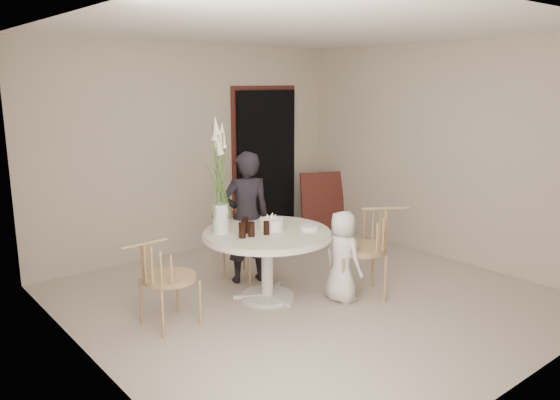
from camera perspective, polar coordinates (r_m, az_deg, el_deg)
ground at (r=5.84m, az=2.97°, el=-10.08°), size 4.50×4.50×0.00m
room_shell at (r=5.43m, az=3.16°, el=5.91°), size 4.50×4.50×4.50m
doorway at (r=7.90m, az=-1.48°, el=3.78°), size 1.00×0.10×2.10m
door_trim at (r=7.93m, az=-1.66°, el=4.24°), size 1.12×0.03×2.22m
table at (r=5.60m, az=-1.35°, el=-4.37°), size 1.33×1.33×0.73m
picture_frame at (r=8.26m, az=4.46°, el=-0.16°), size 0.69×0.45×0.88m
chair_far at (r=6.31m, az=-4.36°, el=-3.37°), size 0.53×0.56×0.81m
chair_right at (r=5.78m, az=9.61°, el=-3.97°), size 0.72×0.71×0.96m
chair_left at (r=5.07m, az=-12.69°, el=-7.29°), size 0.53×0.49×0.85m
girl at (r=6.07m, az=-3.54°, el=-1.84°), size 0.63×0.52×1.48m
boy at (r=5.62m, az=6.53°, el=-5.90°), size 0.31×0.47×0.95m
birthday_cake at (r=5.59m, az=-0.90°, el=-2.56°), size 0.24×0.24×0.17m
cola_tumbler_a at (r=5.32m, az=-3.97°, el=-3.17°), size 0.09×0.09×0.15m
cola_tumbler_b at (r=5.43m, az=-1.42°, el=-2.94°), size 0.08×0.08×0.13m
cola_tumbler_c at (r=5.49m, az=-3.67°, el=-2.63°), size 0.08×0.08×0.16m
cola_tumbler_d at (r=5.36m, az=-3.02°, el=-3.07°), size 0.08×0.08×0.15m
plate_stack at (r=5.61m, az=3.10°, el=-2.92°), size 0.22×0.22×0.05m
flower_vase at (r=5.40m, az=-6.30°, el=2.24°), size 0.16×0.16×1.18m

